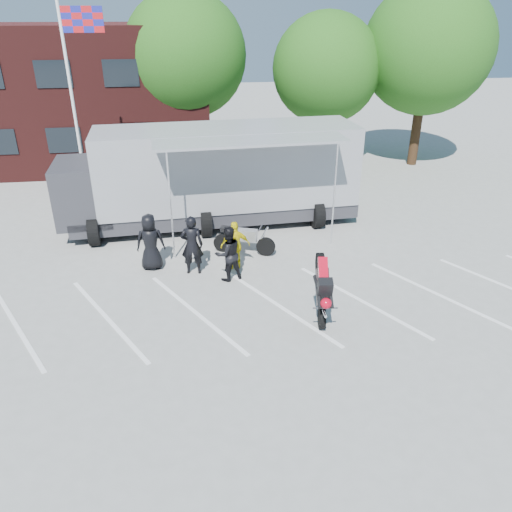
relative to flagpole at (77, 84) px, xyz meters
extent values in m
plane|color=#9A9A95|center=(6.24, -10.00, -5.05)|extent=(100.00, 100.00, 0.00)
cube|color=white|center=(6.24, -9.00, -5.05)|extent=(18.09, 13.33, 0.01)
cube|color=#3F1514|center=(-3.76, 8.00, -1.55)|extent=(18.00, 8.00, 7.00)
cylinder|color=white|center=(-0.26, 0.00, -1.05)|extent=(0.12, 0.12, 8.00)
cube|color=red|center=(0.54, 0.00, 2.25)|extent=(1.50, 0.04, 0.90)
cylinder|color=#382314|center=(4.24, 6.00, -3.43)|extent=(0.50, 0.50, 3.24)
sphere|color=#204C13|center=(4.24, 6.00, 0.53)|extent=(6.12, 6.12, 6.12)
cylinder|color=#382314|center=(11.24, 5.00, -3.61)|extent=(0.50, 0.50, 2.88)
sphere|color=#204C13|center=(11.24, 5.00, -0.09)|extent=(5.44, 5.44, 5.44)
cylinder|color=#382314|center=(16.24, 4.50, -3.34)|extent=(0.50, 0.50, 3.42)
sphere|color=#204C13|center=(16.24, 4.50, 0.84)|extent=(6.46, 6.46, 6.46)
imported|color=black|center=(2.74, -6.13, -4.12)|extent=(0.92, 0.61, 1.87)
imported|color=black|center=(4.06, -6.61, -4.08)|extent=(0.74, 0.52, 1.95)
imported|color=black|center=(5.15, -7.20, -4.17)|extent=(1.04, 0.92, 1.77)
imported|color=yellow|center=(5.44, -6.47, -4.25)|extent=(0.97, 0.44, 1.62)
camera|label=1|loc=(4.14, -20.96, 2.55)|focal=35.00mm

